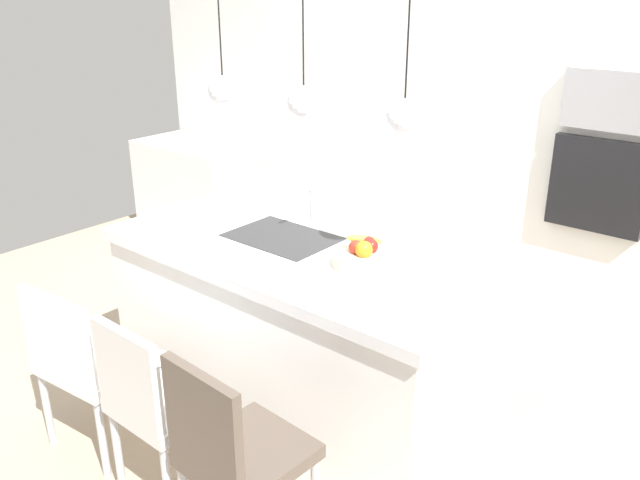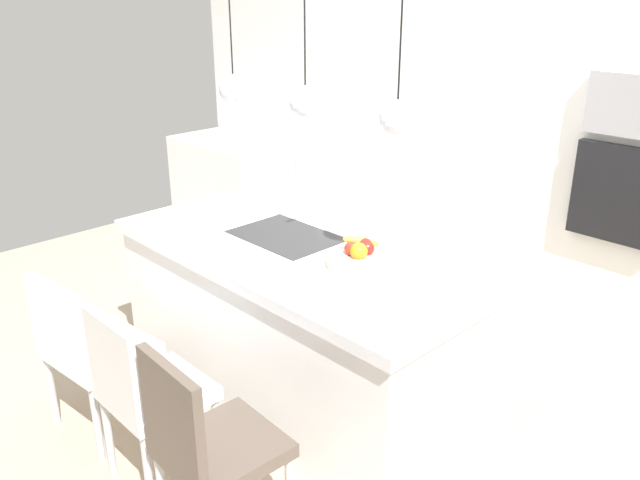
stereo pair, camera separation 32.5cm
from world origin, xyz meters
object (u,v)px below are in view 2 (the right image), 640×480
Objects in this scene: oven at (622,195)px; chair_far at (206,443)px; fruit_bowl at (359,257)px; microwave at (638,106)px; chair_near at (88,346)px; chair_middle at (144,389)px.

chair_far is at bearing -99.30° from oven.
microwave is at bearing 70.82° from fruit_bowl.
fruit_bowl is at bearing 97.54° from chair_far.
microwave is at bearing 0.00° from oven.
oven reaches higher than fruit_bowl.
fruit_bowl is 0.55× the size of microwave.
oven is (0.00, 0.00, -0.50)m from microwave.
chair_middle is (0.54, 0.00, 0.01)m from chair_near.
chair_far is at bearing -99.30° from microwave.
chair_near is 0.54m from chair_middle.
chair_near is at bearing 179.74° from chair_far.
microwave is 0.50m from oven.
chair_near is at bearing -131.65° from fruit_bowl.
chair_far is at bearing -82.46° from fruit_bowl.
chair_middle is (-0.34, -0.99, -0.43)m from fruit_bowl.
oven is at bearing 60.98° from chair_near.
fruit_bowl is at bearing 48.35° from chair_near.
oven is 3.00m from chair_near.
chair_middle is at bearing 0.24° from chair_near.
microwave reaches higher than fruit_bowl.
oven is (0.56, 1.60, 0.08)m from fruit_bowl.
chair_far reaches higher than chair_middle.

